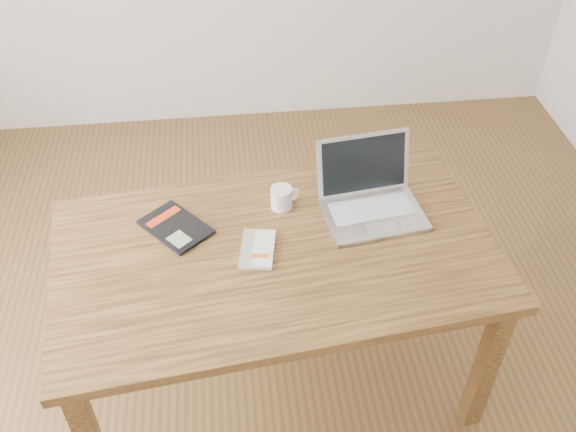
{
  "coord_description": "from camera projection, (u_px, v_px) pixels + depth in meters",
  "views": [
    {
      "loc": [
        -0.13,
        -1.62,
        2.34
      ],
      "look_at": [
        0.06,
        0.02,
        0.85
      ],
      "focal_mm": 40.0,
      "sensor_mm": 36.0,
      "label": 1
    }
  ],
  "objects": [
    {
      "name": "room",
      "position": [
        246.0,
        95.0,
        1.85
      ],
      "size": [
        4.04,
        4.04,
        2.7
      ],
      "color": "#53381C",
      "rests_on": "ground"
    },
    {
      "name": "laptop",
      "position": [
        371.0,
        197.0,
        2.37
      ],
      "size": [
        0.39,
        0.36,
        0.25
      ],
      "rotation": [
        0.0,
        0.0,
        0.13
      ],
      "color": "silver",
      "rests_on": "desk"
    },
    {
      "name": "white_guidebook",
      "position": [
        257.0,
        249.0,
        2.23
      ],
      "size": [
        0.14,
        0.2,
        0.02
      ],
      "rotation": [
        0.0,
        0.0,
        -0.17
      ],
      "color": "beige",
      "rests_on": "desk"
    },
    {
      "name": "coffee_mug",
      "position": [
        282.0,
        197.0,
        2.38
      ],
      "size": [
        0.11,
        0.08,
        0.09
      ],
      "rotation": [
        0.0,
        0.0,
        0.31
      ],
      "color": "white",
      "rests_on": "desk"
    },
    {
      "name": "desk",
      "position": [
        276.0,
        267.0,
        2.3
      ],
      "size": [
        1.63,
        1.04,
        0.75
      ],
      "rotation": [
        0.0,
        0.0,
        0.11
      ],
      "color": "#4F3318",
      "rests_on": "ground"
    },
    {
      "name": "black_guidebook",
      "position": [
        176.0,
        227.0,
        2.32
      ],
      "size": [
        0.29,
        0.3,
        0.01
      ],
      "rotation": [
        0.0,
        0.0,
        0.7
      ],
      "color": "black",
      "rests_on": "desk"
    }
  ]
}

